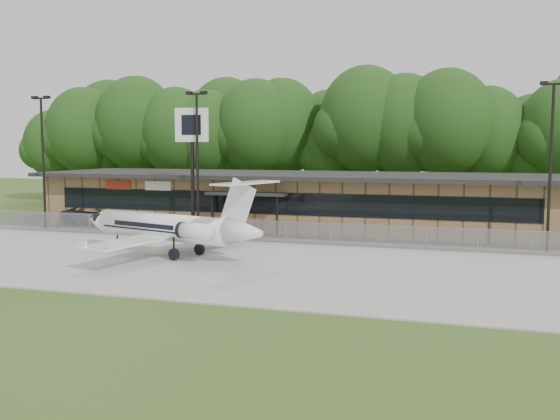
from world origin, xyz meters
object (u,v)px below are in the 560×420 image
(suv, at_px, (100,215))
(business_jet, at_px, (171,229))
(terminal, at_px, (295,200))
(pole_sign, at_px, (192,138))

(suv, bearing_deg, business_jet, -129.64)
(business_jet, height_order, suv, business_jet)
(terminal, distance_m, suv, 15.88)
(terminal, distance_m, business_jet, 15.73)
(pole_sign, bearing_deg, terminal, 42.48)
(terminal, bearing_deg, suv, -164.52)
(terminal, bearing_deg, business_jet, -100.96)
(business_jet, relative_size, suv, 2.22)
(pole_sign, bearing_deg, suv, 153.51)
(business_jet, bearing_deg, pole_sign, 123.49)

